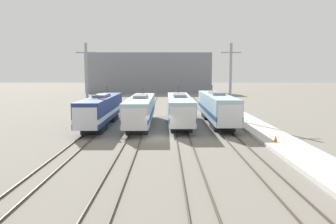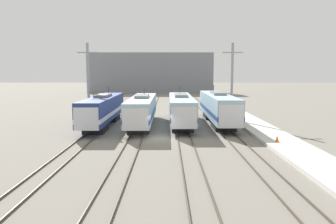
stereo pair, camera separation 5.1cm
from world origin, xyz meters
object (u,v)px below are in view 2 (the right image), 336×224
locomotive_far_right (217,108)px  catenary_tower_left (87,81)px  locomotive_center_left (141,110)px  locomotive_center_right (180,109)px  catenary_tower_right (231,81)px  traffic_cone (276,138)px  locomotive_far_left (101,110)px

locomotive_far_right → catenary_tower_left: 18.72m
catenary_tower_left → locomotive_center_left: bearing=-26.9°
locomotive_center_right → catenary_tower_right: catenary_tower_right is taller
locomotive_center_right → locomotive_far_right: locomotive_far_right is taller
locomotive_far_right → locomotive_center_right: bearing=-172.1°
locomotive_center_left → catenary_tower_left: 9.61m
locomotive_center_right → traffic_cone: 15.67m
traffic_cone → locomotive_far_left: bearing=149.1°
locomotive_far_right → catenary_tower_right: catenary_tower_right is taller
locomotive_far_left → locomotive_center_left: (5.17, 0.03, -0.04)m
locomotive_far_left → locomotive_far_right: locomotive_far_left is taller
locomotive_far_left → traffic_cone: (19.19, -11.48, -1.49)m
locomotive_far_left → catenary_tower_right: catenary_tower_right is taller
locomotive_far_left → locomotive_center_right: (10.35, 1.38, -0.03)m
catenary_tower_right → traffic_cone: (1.49, -15.53, -5.12)m
locomotive_far_left → locomotive_far_right: (15.52, 2.10, 0.08)m
locomotive_center_left → traffic_cone: size_ratio=27.59×
locomotive_far_left → catenary_tower_right: 18.52m
traffic_cone → locomotive_far_right: bearing=105.1°
locomotive_center_left → traffic_cone: (14.02, -11.51, -1.45)m
locomotive_center_right → catenary_tower_left: size_ratio=1.71×
locomotive_far_right → locomotive_far_left: bearing=-172.3°
catenary_tower_right → traffic_cone: catenary_tower_right is taller
locomotive_far_left → locomotive_center_left: bearing=0.4°
locomotive_far_left → catenary_tower_left: catenary_tower_left is taller
catenary_tower_left → traffic_cone: 27.37m
locomotive_center_right → traffic_cone: (8.84, -12.86, -1.47)m
locomotive_center_right → traffic_cone: locomotive_center_right is taller
locomotive_center_left → catenary_tower_left: bearing=153.1°
locomotive_center_right → catenary_tower_right: size_ratio=1.71×
catenary_tower_right → traffic_cone: 16.42m
locomotive_far_right → traffic_cone: 14.15m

